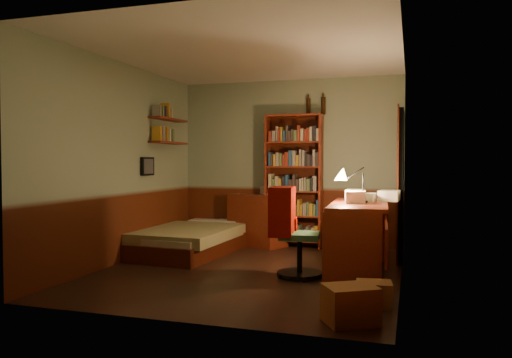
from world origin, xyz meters
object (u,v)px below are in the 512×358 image
(bookshelf, at_px, (294,181))
(cardboard_box_a, at_px, (350,304))
(bed, at_px, (193,230))
(desk, at_px, (359,238))
(dresser, at_px, (257,220))
(cardboard_box_b, at_px, (374,294))
(desk_lamp, at_px, (363,180))
(office_chair, at_px, (300,231))
(mini_stereo, at_px, (270,190))

(bookshelf, relative_size, cardboard_box_a, 5.00)
(bed, distance_m, desk, 2.55)
(dresser, distance_m, bookshelf, 0.84)
(bookshelf, distance_m, cardboard_box_b, 3.36)
(desk_lamp, bearing_deg, dresser, 135.45)
(bookshelf, xyz_separation_m, cardboard_box_a, (1.27, -3.46, -0.87))
(dresser, xyz_separation_m, desk, (1.72, -1.48, 0.02))
(dresser, relative_size, desk_lamp, 1.68)
(office_chair, distance_m, cardboard_box_a, 1.70)
(office_chair, relative_size, cardboard_box_b, 3.35)
(dresser, height_order, bookshelf, bookshelf)
(desk_lamp, bearing_deg, bookshelf, 122.83)
(desk_lamp, height_order, cardboard_box_b, desk_lamp)
(cardboard_box_b, bearing_deg, bed, 143.45)
(mini_stereo, height_order, desk, mini_stereo)
(bookshelf, xyz_separation_m, cardboard_box_b, (1.42, -2.90, -0.91))
(bed, bearing_deg, dresser, 52.18)
(bed, xyz_separation_m, mini_stereo, (0.92, 0.92, 0.55))
(cardboard_box_a, bearing_deg, bookshelf, 110.23)
(desk, bearing_deg, office_chair, -149.96)
(desk, height_order, desk_lamp, desk_lamp)
(bed, xyz_separation_m, office_chair, (1.83, -1.09, 0.21))
(dresser, distance_m, cardboard_box_a, 3.85)
(bookshelf, height_order, desk, bookshelf)
(bed, xyz_separation_m, desk_lamp, (2.49, -0.64, 0.78))
(dresser, relative_size, cardboard_box_a, 2.20)
(cardboard_box_a, bearing_deg, office_chair, 116.76)
(dresser, relative_size, bookshelf, 0.44)
(office_chair, height_order, cardboard_box_b, office_chair)
(dresser, xyz_separation_m, desk_lamp, (1.75, -1.44, 0.70))
(bed, distance_m, cardboard_box_a, 3.65)
(bed, bearing_deg, cardboard_box_a, -39.91)
(mini_stereo, distance_m, cardboard_box_b, 3.53)
(bed, height_order, cardboard_box_a, bed)
(mini_stereo, xyz_separation_m, cardboard_box_a, (1.66, -3.50, -0.71))
(desk, xyz_separation_m, desk_lamp, (0.03, 0.04, 0.68))
(dresser, relative_size, cardboard_box_b, 2.85)
(bed, bearing_deg, cardboard_box_b, -31.45)
(office_chair, bearing_deg, cardboard_box_b, -52.43)
(desk, xyz_separation_m, cardboard_box_a, (0.12, -1.89, -0.26))
(desk_lamp, bearing_deg, cardboard_box_b, -85.62)
(mini_stereo, xyz_separation_m, desk_lamp, (1.58, -1.56, 0.23))
(bookshelf, height_order, desk_lamp, bookshelf)
(bed, distance_m, office_chair, 2.14)
(desk, bearing_deg, bed, 161.41)
(desk_lamp, bearing_deg, bed, 160.34)
(bookshelf, relative_size, office_chair, 1.94)
(mini_stereo, bearing_deg, dresser, -131.51)
(bed, relative_size, cardboard_box_b, 6.73)
(bed, xyz_separation_m, dresser, (0.74, 0.79, 0.08))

